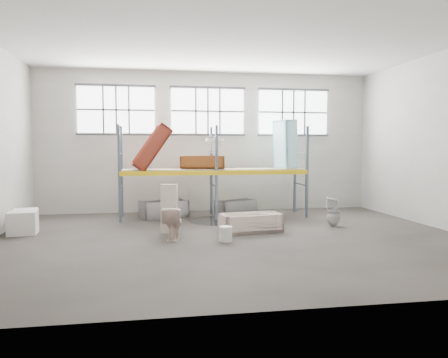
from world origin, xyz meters
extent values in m
cube|color=#4E4742|center=(0.00, 0.00, -0.05)|extent=(12.00, 10.00, 0.10)
cube|color=silver|center=(0.00, 0.00, 5.05)|extent=(12.00, 10.00, 0.10)
cube|color=#A09D94|center=(0.00, 5.05, 2.50)|extent=(12.00, 0.10, 5.00)
cube|color=#B2AFA5|center=(0.00, -5.05, 2.50)|extent=(12.00, 0.10, 5.00)
cube|color=white|center=(-3.20, 4.94, 3.60)|extent=(2.60, 0.04, 1.60)
cube|color=white|center=(0.00, 4.94, 3.60)|extent=(2.60, 0.04, 1.60)
cube|color=white|center=(3.20, 4.94, 3.60)|extent=(2.60, 0.04, 1.60)
cube|color=slate|center=(-3.00, 2.90, 1.50)|extent=(0.08, 0.08, 3.00)
cube|color=slate|center=(-3.00, 4.10, 1.50)|extent=(0.08, 0.08, 3.00)
cube|color=slate|center=(0.00, 2.90, 1.50)|extent=(0.08, 0.08, 3.00)
cube|color=slate|center=(0.00, 4.10, 1.50)|extent=(0.08, 0.08, 3.00)
cube|color=slate|center=(3.00, 2.90, 1.50)|extent=(0.08, 0.08, 3.00)
cube|color=slate|center=(3.00, 4.10, 1.50)|extent=(0.08, 0.08, 3.00)
cube|color=yellow|center=(0.00, 2.90, 1.50)|extent=(6.00, 0.10, 0.14)
cube|color=yellow|center=(0.00, 4.10, 1.50)|extent=(6.00, 0.10, 0.14)
cube|color=gray|center=(0.00, 3.50, 1.58)|extent=(5.90, 1.10, 0.03)
cylinder|color=black|center=(0.00, 2.70, 0.00)|extent=(1.80, 1.80, 0.00)
cube|color=beige|center=(1.11, 0.66, 0.28)|extent=(0.51, 0.38, 0.44)
imported|color=silver|center=(0.32, 0.74, 0.16)|extent=(0.54, 0.54, 0.16)
imported|color=beige|center=(-1.53, 0.14, 0.41)|extent=(0.62, 0.88, 0.81)
cube|color=beige|center=(-1.58, 0.98, 0.65)|extent=(0.48, 0.38, 1.31)
imported|color=silver|center=(3.18, 1.17, 0.43)|extent=(0.50, 0.49, 0.86)
imported|color=white|center=(0.00, 3.27, 2.09)|extent=(0.71, 0.61, 0.55)
cylinder|color=silver|center=(-0.28, -0.36, 0.19)|extent=(0.35, 0.35, 0.37)
cube|color=silver|center=(-5.41, 1.43, 0.30)|extent=(0.77, 0.67, 0.61)
cube|color=white|center=(-5.57, 2.37, 0.27)|extent=(0.80, 0.80, 0.55)
camera|label=1|loc=(-2.11, -10.78, 2.27)|focal=35.20mm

